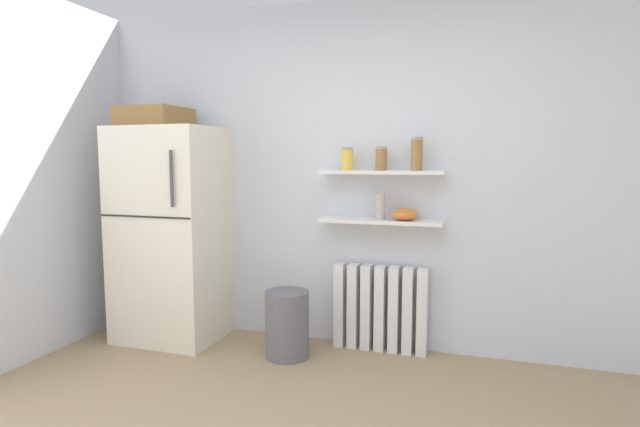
% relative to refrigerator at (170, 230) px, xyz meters
% --- Properties ---
extents(back_wall, '(7.04, 0.10, 2.60)m').
position_rel_refrigerator_xyz_m(back_wall, '(1.53, 0.36, 0.43)').
color(back_wall, silver).
rests_on(back_wall, ground_plane).
extents(refrigerator, '(0.78, 0.66, 1.82)m').
position_rel_refrigerator_xyz_m(refrigerator, '(0.00, 0.00, 0.00)').
color(refrigerator, silver).
rests_on(refrigerator, ground_plane).
extents(radiator, '(0.69, 0.12, 0.64)m').
position_rel_refrigerator_xyz_m(radiator, '(1.64, 0.23, -0.55)').
color(radiator, white).
rests_on(radiator, ground_plane).
extents(wall_shelf_lower, '(0.90, 0.22, 0.02)m').
position_rel_refrigerator_xyz_m(wall_shelf_lower, '(1.64, 0.20, 0.11)').
color(wall_shelf_lower, white).
extents(wall_shelf_upper, '(0.90, 0.22, 0.02)m').
position_rel_refrigerator_xyz_m(wall_shelf_upper, '(1.64, 0.20, 0.46)').
color(wall_shelf_upper, white).
extents(storage_jar_0, '(0.09, 0.09, 0.17)m').
position_rel_refrigerator_xyz_m(storage_jar_0, '(1.39, 0.20, 0.56)').
color(storage_jar_0, yellow).
rests_on(storage_jar_0, wall_shelf_upper).
extents(storage_jar_1, '(0.08, 0.08, 0.17)m').
position_rel_refrigerator_xyz_m(storage_jar_1, '(1.64, 0.20, 0.56)').
color(storage_jar_1, olive).
rests_on(storage_jar_1, wall_shelf_upper).
extents(storage_jar_2, '(0.08, 0.08, 0.24)m').
position_rel_refrigerator_xyz_m(storage_jar_2, '(1.89, 0.20, 0.59)').
color(storage_jar_2, olive).
rests_on(storage_jar_2, wall_shelf_upper).
extents(vase, '(0.07, 0.07, 0.19)m').
position_rel_refrigerator_xyz_m(vase, '(1.64, 0.20, 0.22)').
color(vase, '#B2ADA8').
rests_on(vase, wall_shelf_lower).
extents(shelf_bowl, '(0.19, 0.19, 0.09)m').
position_rel_refrigerator_xyz_m(shelf_bowl, '(1.81, 0.20, 0.16)').
color(shelf_bowl, orange).
rests_on(shelf_bowl, wall_shelf_lower).
extents(trash_bin, '(0.32, 0.32, 0.48)m').
position_rel_refrigerator_xyz_m(trash_bin, '(1.03, -0.11, -0.63)').
color(trash_bin, slate).
rests_on(trash_bin, ground_plane).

